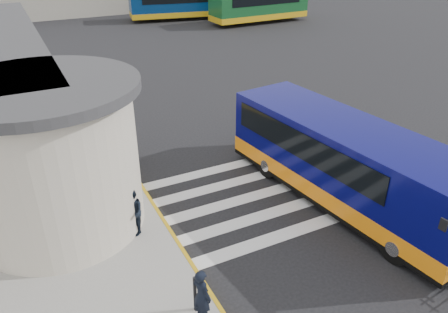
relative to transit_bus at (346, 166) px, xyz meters
name	(u,v)px	position (x,y,z in m)	size (l,w,h in m)	color
ground	(255,183)	(-2.21, 2.43, -1.40)	(140.00, 140.00, 0.00)	black
curb_strip	(124,160)	(-6.26, 6.43, -1.32)	(0.12, 34.00, 0.16)	#C69612
crosswalk	(254,196)	(-2.71, 1.63, -1.39)	(8.00, 5.35, 0.01)	silver
transit_bus	(346,166)	(0.00, 0.00, 0.00)	(4.33, 10.61, 2.93)	#070853
pedestrian_a	(202,296)	(-6.81, -2.82, -0.47)	(0.57, 0.37, 1.57)	black
pedestrian_b	(132,212)	(-7.32, 1.31, -0.45)	(0.78, 0.61, 1.60)	black
bollard	(195,294)	(-6.84, -2.46, -0.71)	(0.09, 0.09, 1.08)	black
far_bus_a	(177,3)	(7.36, 34.93, 0.23)	(10.06, 4.38, 2.51)	navy
far_bus_b	(259,5)	(14.22, 29.66, 0.31)	(10.29, 3.21, 2.63)	#134922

